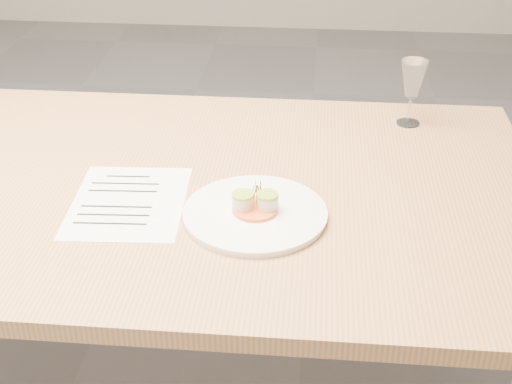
# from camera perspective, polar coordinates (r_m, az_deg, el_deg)

# --- Properties ---
(dining_table) EXTENTS (2.40, 1.00, 0.75)m
(dining_table) POSITION_cam_1_polar(r_m,az_deg,el_deg) (1.78, -17.88, -0.59)
(dining_table) COLOR #B4834E
(dining_table) RESTS_ON ground
(dinner_plate) EXTENTS (0.31, 0.31, 0.08)m
(dinner_plate) POSITION_cam_1_polar(r_m,az_deg,el_deg) (1.50, -0.05, -1.64)
(dinner_plate) COLOR white
(dinner_plate) RESTS_ON dining_table
(recipe_sheet) EXTENTS (0.26, 0.32, 0.00)m
(recipe_sheet) POSITION_cam_1_polar(r_m,az_deg,el_deg) (1.58, -10.18, -0.78)
(recipe_sheet) COLOR white
(recipe_sheet) RESTS_ON dining_table
(wine_glass_3) EXTENTS (0.07, 0.07, 0.18)m
(wine_glass_3) POSITION_cam_1_polar(r_m,az_deg,el_deg) (1.91, 12.44, 8.71)
(wine_glass_3) COLOR white
(wine_glass_3) RESTS_ON dining_table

